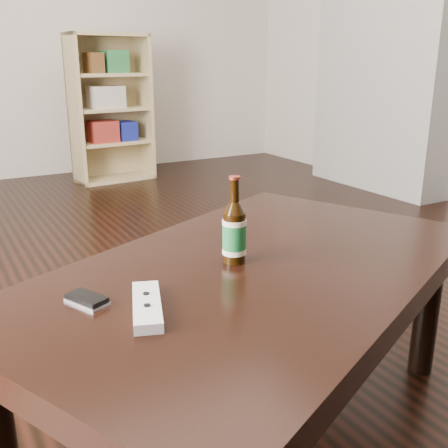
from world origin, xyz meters
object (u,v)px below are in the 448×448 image
beer_bottle (234,232)px  phone (87,300)px  coffee_table (255,288)px  bookshelf (109,106)px  remote (147,306)px

beer_bottle → phone: beer_bottle is taller
coffee_table → phone: 0.44m
bookshelf → coffee_table: (-0.70, -3.30, -0.19)m
bookshelf → coffee_table: 3.38m
remote → phone: bearing=153.9°
bookshelf → phone: (-1.13, -3.31, -0.12)m
beer_bottle → coffee_table: bearing=-50.1°
phone → bookshelf: bearing=46.9°
bookshelf → remote: bearing=-111.5°
bookshelf → remote: 3.56m
coffee_table → phone: bearing=-179.2°
phone → remote: bearing=-70.2°
bookshelf → beer_bottle: bookshelf is taller
beer_bottle → phone: 0.41m
remote → coffee_table: bearing=37.2°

